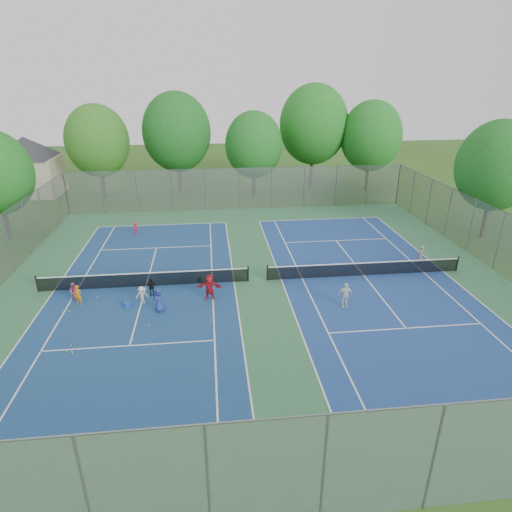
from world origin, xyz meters
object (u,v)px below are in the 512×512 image
Objects in this scene: net_right at (364,269)px; instructor at (420,256)px; net_left at (145,280)px; ball_crate at (127,305)px; ball_hopper at (200,279)px.

net_right is 8.42× the size of instructor.
instructor reaches higher than net_left.
net_right is 37.59× the size of ball_crate.
instructor is (18.23, 1.02, 0.31)m from net_left.
net_left is 37.59× the size of ball_crate.
net_left is 18.26m from instructor.
instructor is at bearing 3.24° from ball_hopper.
instructor is at bearing 3.19° from net_left.
instructor is (14.90, 0.84, 0.53)m from ball_hopper.
net_left is at bearing 73.79° from ball_crate.
net_left is 14.00m from net_right.
instructor reaches higher than ball_crate.
net_left reaches higher than ball_hopper.
net_left is at bearing -14.48° from instructor.
net_right is 10.67m from ball_hopper.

